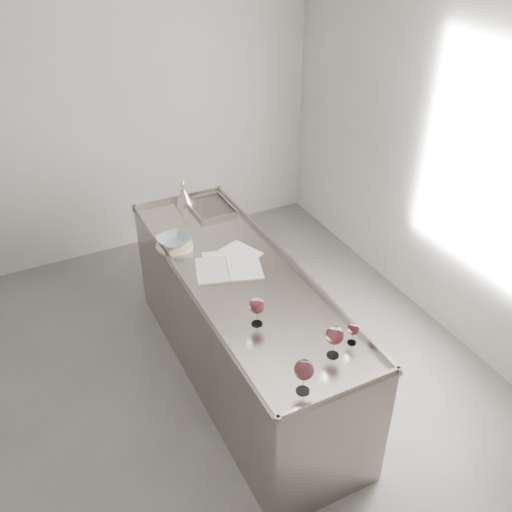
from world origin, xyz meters
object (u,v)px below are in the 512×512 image
wine_glass_left (257,306)px  notebook (229,269)px  wine_glass_right (335,336)px  wine_glass_small (353,330)px  counter (241,328)px  wine_glass_middle (304,371)px  wine_funnel (184,197)px  ceramic_bowl (174,241)px

wine_glass_left → notebook: bearing=81.8°
wine_glass_left → wine_glass_right: size_ratio=0.97×
wine_glass_left → wine_glass_small: size_ratio=1.42×
counter → notebook: size_ratio=4.79×
wine_glass_left → wine_glass_middle: 0.58m
notebook → counter: bearing=-44.0°
wine_glass_small → wine_funnel: bearing=97.6°
wine_glass_right → wine_glass_small: 0.16m
wine_funnel → wine_glass_right: bearing=-86.8°
counter → wine_glass_small: (0.27, -0.89, 0.56)m
counter → wine_glass_middle: size_ratio=11.83×
wine_glass_middle → notebook: size_ratio=0.41×
notebook → wine_funnel: size_ratio=2.22×
wine_glass_left → wine_glass_middle: bearing=-92.9°
wine_glass_small → ceramic_bowl: 1.51m
ceramic_bowl → wine_glass_left: bearing=-82.0°
wine_glass_left → wine_glass_small: wine_glass_left is taller
wine_glass_right → notebook: wine_glass_right is taller
wine_glass_left → notebook: wine_glass_left is taller
notebook → ceramic_bowl: bearing=135.0°
wine_glass_middle → wine_funnel: wine_funnel is taller
wine_glass_small → notebook: bearing=108.2°
wine_glass_left → wine_glass_middle: wine_glass_middle is taller
counter → wine_glass_right: size_ratio=12.28×
wine_funnel → counter: bearing=-90.6°
wine_glass_right → ceramic_bowl: 1.50m
wine_glass_small → ceramic_bowl: bearing=111.3°
wine_glass_small → notebook: (-0.32, 0.98, -0.09)m
wine_glass_right → wine_glass_small: bearing=13.7°
wine_glass_left → ceramic_bowl: size_ratio=0.85×
wine_glass_middle → wine_glass_right: wine_glass_middle is taller
wine_glass_right → notebook: 1.03m
wine_glass_middle → wine_funnel: (0.17, 2.16, -0.08)m
wine_glass_right → notebook: (-0.17, 1.01, -0.13)m
wine_glass_middle → notebook: 1.18m
wine_glass_small → ceramic_bowl: wine_glass_small is taller
wine_glass_right → wine_funnel: 2.01m
wine_glass_left → notebook: size_ratio=0.38×
wine_funnel → wine_glass_left: bearing=-95.2°
counter → wine_glass_left: (-0.13, -0.50, 0.60)m
ceramic_bowl → wine_glass_small: bearing=-68.7°
wine_glass_small → notebook: 1.03m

